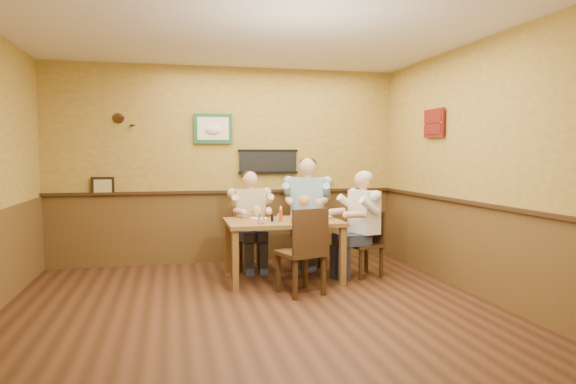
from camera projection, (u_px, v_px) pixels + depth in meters
name	position (u px, v px, depth m)	size (l,w,h in m)	color
room	(265.00, 141.00, 5.12)	(5.02, 5.03, 2.81)	#331C0F
dining_table	(283.00, 228.00, 6.30)	(1.40, 0.90, 0.75)	brown
chair_back_left	(250.00, 238.00, 6.95)	(0.39, 0.39, 0.84)	#3B2512
chair_back_right	(308.00, 231.00, 7.21)	(0.44, 0.44, 0.95)	#3B2512
chair_right_end	(364.00, 243.00, 6.54)	(0.39, 0.39, 0.85)	#3B2512
chair_near_side	(300.00, 251.00, 5.70)	(0.45, 0.45, 0.98)	#3B2512
diner_tan_shirt	(250.00, 225.00, 6.93)	(0.55, 0.55, 1.20)	beige
diner_blue_polo	(308.00, 217.00, 7.20)	(0.63, 0.63, 1.36)	#83A7C5
diner_white_elder	(364.00, 229.00, 6.52)	(0.56, 0.56, 1.21)	silver
water_glass_left	(261.00, 219.00, 5.97)	(0.08, 0.08, 0.11)	white
water_glass_mid	(294.00, 218.00, 6.00)	(0.09, 0.09, 0.13)	silver
cola_tumbler	(309.00, 218.00, 6.08)	(0.08, 0.08, 0.11)	black
hot_sauce_bottle	(281.00, 215.00, 6.15)	(0.04, 0.04, 0.17)	red
salt_shaker	(279.00, 217.00, 6.27)	(0.03, 0.03, 0.08)	silver
pepper_shaker	(272.00, 218.00, 6.16)	(0.03, 0.03, 0.08)	black
plate_far_left	(259.00, 218.00, 6.43)	(0.21, 0.21, 0.01)	white
plate_far_right	(323.00, 217.00, 6.58)	(0.23, 0.23, 0.02)	silver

